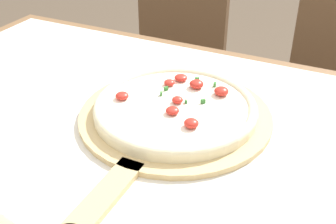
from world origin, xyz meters
name	(u,v)px	position (x,y,z in m)	size (l,w,h in m)	color
dining_table	(155,183)	(0.00, 0.00, 0.66)	(1.46, 0.97, 0.76)	brown
towel_cloth	(154,143)	(0.00, 0.00, 0.76)	(1.38, 0.89, 0.00)	silver
pizza_peel	(170,119)	(0.00, 0.08, 0.77)	(0.40, 0.59, 0.01)	tan
pizza	(175,107)	(0.00, 0.10, 0.79)	(0.34, 0.34, 0.04)	beige
chair_left	(172,61)	(-0.35, 0.84, 0.51)	(0.40, 0.40, 0.89)	brown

